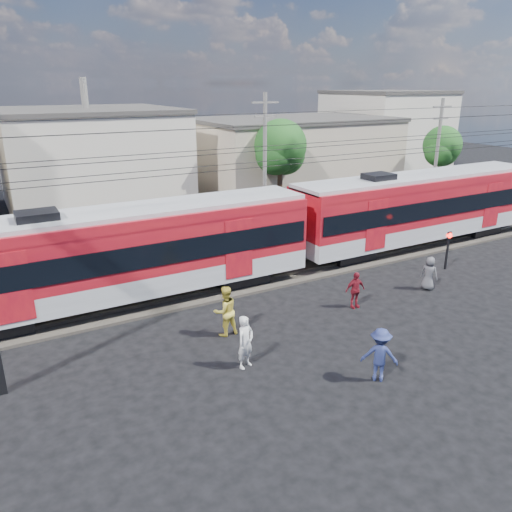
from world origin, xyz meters
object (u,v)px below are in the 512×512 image
object	(u,v)px
crossing_signal	(448,243)
car_silver	(442,203)
pedestrian_a	(245,342)
commuter_train	(131,250)
pedestrian_c	(380,355)

from	to	relation	value
crossing_signal	car_silver	bearing A→B (deg)	42.17
pedestrian_a	crossing_signal	distance (m)	13.64
commuter_train	crossing_signal	xyz separation A→B (m)	(14.98, -3.65, -1.03)
commuter_train	pedestrian_a	xyz separation A→B (m)	(1.73, -6.83, -1.49)
car_silver	pedestrian_c	bearing A→B (deg)	123.35
pedestrian_a	pedestrian_c	bearing A→B (deg)	-60.89
commuter_train	crossing_signal	distance (m)	15.45
pedestrian_a	crossing_signal	bearing A→B (deg)	-7.66
commuter_train	crossing_signal	bearing A→B (deg)	-13.68
pedestrian_a	crossing_signal	xyz separation A→B (m)	(13.25, 3.18, 0.46)
pedestrian_c	car_silver	bearing A→B (deg)	-101.95
pedestrian_a	commuter_train	bearing A→B (deg)	83.03
pedestrian_a	crossing_signal	world-z (taller)	crossing_signal
pedestrian_a	car_silver	world-z (taller)	pedestrian_a
commuter_train	car_silver	world-z (taller)	commuter_train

